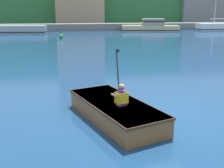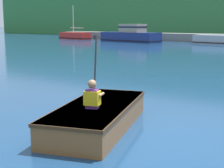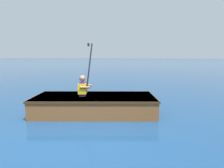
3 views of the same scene
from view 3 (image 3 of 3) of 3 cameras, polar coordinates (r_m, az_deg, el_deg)
name	(u,v)px [view 3 (image 3 of 3)]	position (r m, az deg, el deg)	size (l,w,h in m)	color
ground_plane	(75,132)	(3.83, -11.92, -15.05)	(300.00, 300.00, 0.00)	navy
rowboat_foreground	(97,104)	(4.81, -5.02, -6.38)	(2.26, 3.47, 0.49)	brown
person_paddler	(83,86)	(4.75, -9.43, -0.73)	(0.42, 0.43, 1.40)	#592672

